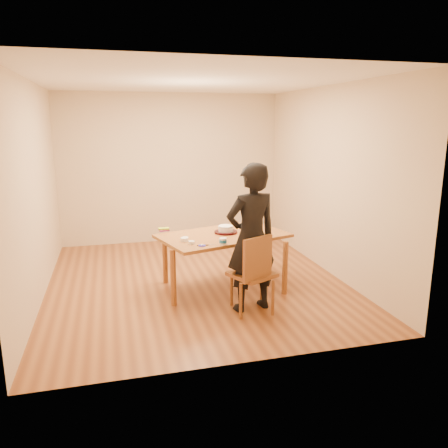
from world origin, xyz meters
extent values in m
cube|color=brown|center=(0.00, 0.00, 0.00)|extent=(4.00, 4.50, 0.00)
cube|color=silver|center=(0.00, 0.00, 2.70)|extent=(4.00, 4.50, 0.00)
cube|color=tan|center=(0.00, 2.25, 1.35)|extent=(4.00, 0.00, 2.70)
cube|color=tan|center=(-2.00, 0.00, 1.35)|extent=(0.00, 4.50, 2.70)
cube|color=tan|center=(2.00, 0.00, 1.35)|extent=(0.00, 4.50, 2.70)
cube|color=brown|center=(0.31, -0.38, 0.73)|extent=(1.82, 1.38, 0.04)
cube|color=brown|center=(0.46, -1.15, 0.45)|extent=(0.60, 0.60, 0.04)
cylinder|color=red|center=(0.36, -0.31, 0.76)|extent=(0.31, 0.31, 0.02)
cylinder|color=white|center=(0.36, -0.31, 0.81)|extent=(0.20, 0.20, 0.06)
ellipsoid|color=white|center=(0.36, -0.31, 0.85)|extent=(0.20, 0.20, 0.03)
cylinder|color=white|center=(0.19, -0.85, 0.79)|extent=(0.09, 0.09, 0.08)
cylinder|color=#221AAE|center=(-0.07, -0.85, 0.75)|extent=(0.09, 0.09, 0.01)
ellipsoid|color=white|center=(-0.07, -0.85, 0.77)|extent=(0.04, 0.04, 0.02)
cylinder|color=white|center=(-0.18, -0.73, 0.77)|extent=(0.08, 0.08, 0.04)
cylinder|color=white|center=(-0.24, -0.59, 0.77)|extent=(0.09, 0.09, 0.04)
cylinder|color=white|center=(-0.22, -0.53, 0.77)|extent=(0.08, 0.08, 0.04)
cube|color=#E13579|center=(-0.42, -0.01, 0.76)|extent=(0.15, 0.09, 0.02)
cube|color=#4AAF20|center=(-0.43, -0.01, 0.78)|extent=(0.14, 0.07, 0.02)
cube|color=black|center=(-0.06, -0.84, 0.75)|extent=(0.14, 0.02, 0.01)
imported|color=black|center=(0.46, -1.11, 0.88)|extent=(0.71, 0.54, 1.75)
camera|label=1|loc=(-1.08, -5.75, 2.19)|focal=35.00mm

